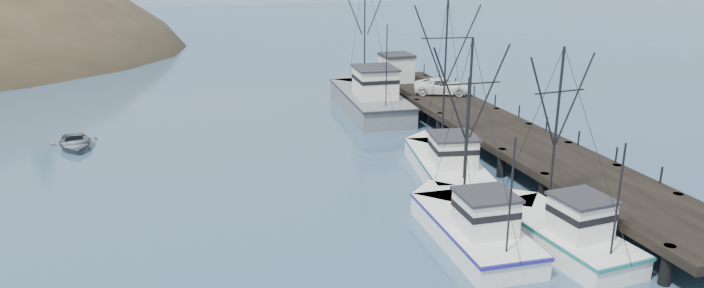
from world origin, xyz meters
name	(u,v)px	position (x,y,z in m)	size (l,w,h in m)	color
ground	(404,279)	(0.00, 0.00, 0.00)	(400.00, 400.00, 0.00)	#304D6C
pier	(499,130)	(14.00, 16.00, 1.69)	(6.00, 44.00, 2.00)	black
trawler_near	(558,231)	(9.02, 0.96, 0.82)	(4.14, 10.50, 10.71)	white
trawler_mid	(470,226)	(4.89, 2.86, 0.82)	(4.11, 11.15, 11.07)	white
trawler_far	(445,162)	(8.03, 12.70, 0.82)	(5.63, 12.16, 12.23)	white
work_vessel	(369,98)	(8.58, 31.08, 1.23)	(5.90, 16.76, 13.83)	slate
pier_shed	(396,67)	(12.50, 34.00, 3.42)	(3.00, 3.20, 2.80)	silver
pickup_truck	(442,86)	(14.51, 27.33, 2.73)	(2.42, 5.24, 1.46)	white
motorboat	(75,148)	(-17.19, 26.58, 0.00)	(3.66, 5.12, 1.06)	slate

